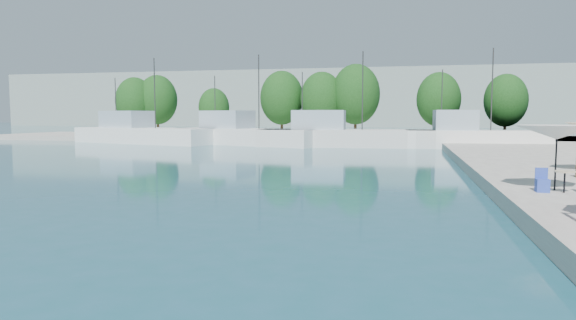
% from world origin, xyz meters
% --- Properties ---
extents(quay_far, '(90.00, 16.00, 0.60)m').
position_xyz_m(quay_far, '(-8.00, 67.00, 0.30)').
color(quay_far, gray).
rests_on(quay_far, ground).
extents(hill_west, '(180.00, 40.00, 16.00)m').
position_xyz_m(hill_west, '(-30.00, 160.00, 8.00)').
color(hill_west, gray).
rests_on(hill_west, ground).
extents(hill_east, '(140.00, 40.00, 12.00)m').
position_xyz_m(hill_east, '(40.00, 180.00, 6.00)').
color(hill_east, gray).
rests_on(hill_east, ground).
extents(trawler_01, '(19.30, 10.25, 10.20)m').
position_xyz_m(trawler_01, '(-27.89, 56.42, 1.07)').
color(trawler_01, white).
rests_on(trawler_01, ground).
extents(trawler_02, '(18.43, 10.46, 10.20)m').
position_xyz_m(trawler_02, '(-15.21, 56.12, 1.07)').
color(trawler_02, silver).
rests_on(trawler_02, ground).
extents(trawler_03, '(18.15, 5.68, 10.20)m').
position_xyz_m(trawler_03, '(-4.12, 54.81, 1.07)').
color(trawler_03, silver).
rests_on(trawler_03, ground).
extents(trawler_04, '(13.75, 4.55, 10.20)m').
position_xyz_m(trawler_04, '(9.00, 55.11, 1.07)').
color(trawler_04, white).
rests_on(trawler_04, ground).
extents(tree_01, '(5.53, 5.53, 8.18)m').
position_xyz_m(tree_01, '(-36.07, 69.47, 5.32)').
color(tree_01, '#3F2B19').
rests_on(tree_01, quay_far).
extents(tree_02, '(5.78, 5.78, 8.55)m').
position_xyz_m(tree_02, '(-33.15, 70.81, 5.54)').
color(tree_02, '#3F2B19').
rests_on(tree_02, quay_far).
extents(tree_03, '(4.43, 4.43, 6.56)m').
position_xyz_m(tree_03, '(-24.50, 71.19, 4.38)').
color(tree_03, '#3F2B19').
rests_on(tree_03, quay_far).
extents(tree_04, '(5.89, 5.89, 8.73)m').
position_xyz_m(tree_04, '(-14.14, 69.97, 5.64)').
color(tree_04, '#3F2B19').
rests_on(tree_04, quay_far).
extents(tree_05, '(5.69, 5.69, 8.42)m').
position_xyz_m(tree_05, '(-8.44, 68.96, 5.46)').
color(tree_05, '#3F2B19').
rests_on(tree_05, quay_far).
extents(tree_06, '(6.32, 6.32, 9.36)m').
position_xyz_m(tree_06, '(-4.00, 69.24, 6.00)').
color(tree_06, '#3F2B19').
rests_on(tree_06, quay_far).
extents(tree_07, '(5.45, 5.45, 8.07)m').
position_xyz_m(tree_07, '(6.44, 68.82, 5.26)').
color(tree_07, '#3F2B19').
rests_on(tree_07, quay_far).
extents(tree_08, '(5.31, 5.31, 7.85)m').
position_xyz_m(tree_08, '(14.61, 70.62, 5.13)').
color(tree_08, '#3F2B19').
rests_on(tree_08, quay_far).
extents(umbrella_white, '(2.84, 2.84, 2.33)m').
position_xyz_m(umbrella_white, '(7.95, 21.46, 2.67)').
color(umbrella_white, black).
rests_on(umbrella_white, quay_right).
extents(cafe_table_02, '(1.82, 0.70, 0.76)m').
position_xyz_m(cafe_table_02, '(8.09, 20.83, 0.89)').
color(cafe_table_02, black).
rests_on(cafe_table_02, quay_right).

